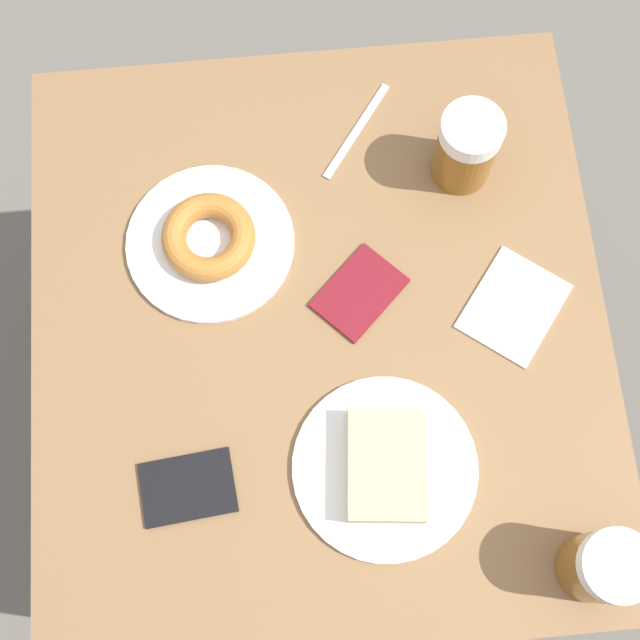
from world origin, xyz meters
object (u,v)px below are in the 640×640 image
Objects in this scene: plate_with_donut at (209,240)px; fork at (357,131)px; beer_mug_left at (466,148)px; beer_mug_center at (603,567)px; passport_near_edge at (188,488)px; plate_with_cake at (386,467)px; napkin_folded at (514,307)px; passport_far_edge at (359,293)px.

plate_with_donut reaches higher than fork.
beer_mug_left reaches higher than plate_with_donut.
beer_mug_center is 0.55m from passport_near_edge.
plate_with_donut is 1.85× the size of beer_mug_left.
napkin_folded is at bearing -134.89° from plate_with_cake.
fork is at bearing -91.71° from plate_with_cake.
plate_with_cake reaches higher than passport_far_edge.
fork is 0.26m from passport_far_edge.
plate_with_donut is 0.36m from passport_near_edge.
passport_far_edge is (0.01, -0.25, -0.01)m from plate_with_cake.
plate_with_cake is at bearing 121.89° from plate_with_donut.
passport_near_edge is at bearing 81.81° from plate_with_donut.
beer_mug_left is (-0.16, -0.44, 0.05)m from plate_with_cake.
passport_far_edge is at bearing -10.85° from napkin_folded.
plate_with_donut is at bearing 35.22° from fork.
beer_mug_center reaches higher than fork.
napkin_folded is (-0.43, 0.14, -0.01)m from plate_with_donut.
beer_mug_left is 1.00× the size of passport_near_edge.
passport_far_edge is at bearing 46.93° from beer_mug_left.
beer_mug_left is 0.86× the size of fork.
beer_mug_left is 0.60m from beer_mug_center.
beer_mug_center is at bearing 98.57° from beer_mug_left.
beer_mug_center is at bearing 148.45° from plate_with_cake.
plate_with_cake is 1.89× the size of beer_mug_left.
plate_with_donut is 0.69m from beer_mug_center.
fork is at bearing -27.52° from beer_mug_left.
passport_near_edge is at bearing 0.31° from plate_with_cake.
plate_with_donut is 0.23m from passport_far_edge.
plate_with_donut is at bearing -47.03° from beer_mug_center.
plate_with_cake is at bearing 88.29° from fork.
beer_mug_left is 0.24m from napkin_folded.
beer_mug_left is 0.62m from passport_near_edge.
beer_mug_left is at bearing -110.49° from plate_with_cake.
beer_mug_center is 1.00× the size of passport_near_edge.
beer_mug_left is 0.18m from fork.
passport_far_edge is (-0.26, -0.26, 0.00)m from passport_near_edge.
plate_with_donut reaches higher than passport_far_edge.
beer_mug_left is at bearing -134.54° from passport_near_edge.
passport_far_edge is (0.02, 0.26, 0.00)m from fork.
napkin_folded is 0.22m from passport_far_edge.
beer_mug_center is 0.72m from fork.
napkin_folded is 0.36m from fork.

